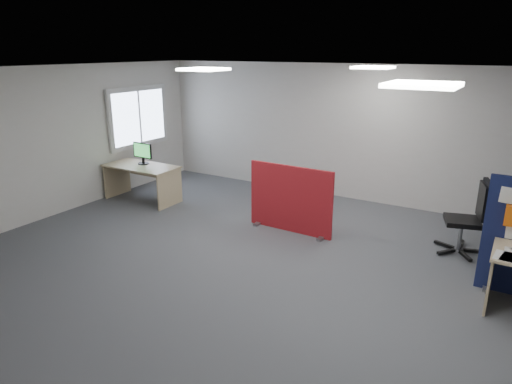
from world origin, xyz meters
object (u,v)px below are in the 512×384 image
at_px(second_desk, 143,174).
at_px(office_chair, 472,213).
at_px(monitor_second, 143,152).
at_px(red_divider, 290,200).

bearing_deg(second_desk, office_chair, 5.68).
xyz_separation_m(monitor_second, office_chair, (6.08, 0.51, -0.32)).
bearing_deg(office_chair, monitor_second, 169.03).
distance_m(monitor_second, office_chair, 6.11).
distance_m(second_desk, office_chair, 6.06).
xyz_separation_m(red_divider, monitor_second, (-3.37, 0.07, 0.41)).
relative_size(monitor_second, office_chair, 0.42).
bearing_deg(red_divider, office_chair, 13.83).
xyz_separation_m(red_divider, office_chair, (2.71, 0.58, 0.09)).
xyz_separation_m(red_divider, second_desk, (-3.31, -0.02, -0.01)).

